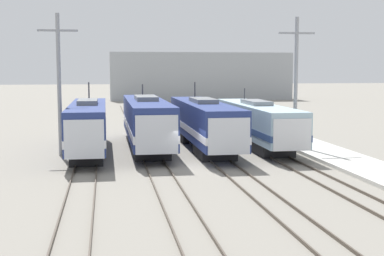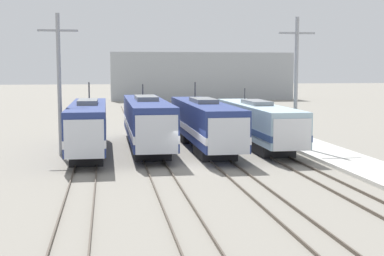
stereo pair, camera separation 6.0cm
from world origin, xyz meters
name	(u,v)px [view 1 (the left image)]	position (x,y,z in m)	size (l,w,h in m)	color
ground_plane	(191,166)	(0.00, 0.00, 0.00)	(400.00, 400.00, 0.00)	gray
rail_pair_far_left	(86,168)	(-7.03, 0.00, 0.07)	(1.51, 120.00, 0.15)	#4C4238
rail_pair_center_left	(157,166)	(-2.34, 0.00, 0.07)	(1.51, 120.00, 0.15)	#4C4238
rail_pair_center_right	(225,164)	(2.34, 0.00, 0.07)	(1.51, 120.00, 0.15)	#4C4238
rail_pair_far_right	(290,162)	(7.03, 0.00, 0.07)	(1.51, 120.00, 0.15)	#4C4238
locomotive_far_left	(88,127)	(-7.03, 6.29, 2.18)	(2.75, 16.69, 5.48)	black
locomotive_center_left	(147,122)	(-2.34, 8.40, 2.25)	(3.14, 18.68, 5.23)	black
locomotive_center_right	(204,123)	(2.34, 7.63, 2.15)	(3.12, 19.02, 5.41)	black
locomotive_far_right	(258,123)	(7.03, 8.10, 2.04)	(3.02, 18.04, 4.84)	#232326
catenary_tower_left	(59,81)	(-9.12, 6.33, 5.66)	(2.99, 0.31, 10.76)	gray
catenary_tower_right	(296,80)	(9.67, 6.33, 5.66)	(2.99, 0.31, 10.76)	gray
platform	(346,160)	(11.22, 0.00, 0.13)	(4.00, 120.00, 0.26)	beige
depot_building	(200,76)	(14.76, 79.81, 5.03)	(38.86, 9.74, 10.07)	#9EA3A8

